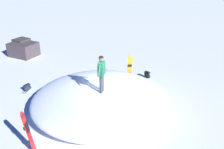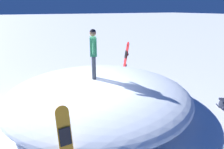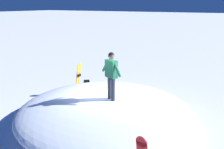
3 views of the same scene
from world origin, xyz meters
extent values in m
plane|color=white|center=(0.00, 0.00, 0.00)|extent=(240.00, 240.00, 0.00)
ellipsoid|color=white|center=(-0.20, 0.58, 0.49)|extent=(8.66, 8.64, 0.98)
cylinder|color=#333842|center=(-0.54, 0.58, 1.38)|extent=(0.14, 0.14, 0.81)
cylinder|color=#333842|center=(-0.36, 0.51, 1.38)|extent=(0.14, 0.14, 0.81)
cube|color=#195638|center=(-0.45, 0.55, 2.09)|extent=(0.50, 0.37, 0.60)
sphere|color=#936B4C|center=(-0.45, 0.55, 2.54)|extent=(0.22, 0.22, 0.22)
cylinder|color=#195638|center=(-0.74, 0.66, 2.15)|extent=(0.39, 0.22, 0.50)
cylinder|color=#195638|center=(-0.16, 0.43, 2.15)|extent=(0.39, 0.22, 0.50)
sphere|color=black|center=(-0.45, 0.55, 2.56)|extent=(0.21, 0.21, 0.21)
cube|color=orange|center=(2.43, -1.25, 0.73)|extent=(0.26, 0.27, 1.46)
cylinder|color=orange|center=(2.32, -1.25, 1.46)|extent=(0.06, 0.26, 0.26)
cube|color=black|center=(2.42, -1.25, 0.99)|extent=(0.07, 0.22, 0.35)
cube|color=black|center=(2.35, -1.25, 0.99)|extent=(0.09, 0.19, 0.12)
cube|color=red|center=(-2.85, 3.29, 0.78)|extent=(0.30, 0.30, 1.57)
cylinder|color=red|center=(-2.83, 3.41, 1.56)|extent=(0.27, 0.09, 0.26)
cube|color=black|center=(-2.84, 3.30, 1.06)|extent=(0.23, 0.10, 0.38)
cube|color=black|center=(-2.83, 3.38, 1.06)|extent=(0.20, 0.11, 0.12)
cube|color=black|center=(-2.85, 3.29, 0.50)|extent=(0.20, 0.11, 0.12)
ellipsoid|color=#1E2333|center=(1.99, 4.26, 0.17)|extent=(0.47, 0.43, 0.35)
cube|color=#1E2333|center=(1.99, 4.26, 0.32)|extent=(0.39, 0.36, 0.06)
cylinder|color=#1E2333|center=(1.85, 4.44, 0.01)|extent=(0.25, 0.19, 0.04)
cylinder|color=#1E2333|center=(1.77, 4.32, 0.01)|extent=(0.25, 0.19, 0.04)
camera|label=1|loc=(-10.27, 1.35, 6.26)|focal=40.73mm
camera|label=2|loc=(5.67, -1.96, 3.30)|focal=32.09mm
camera|label=3|loc=(-4.47, 7.40, 4.20)|focal=39.05mm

